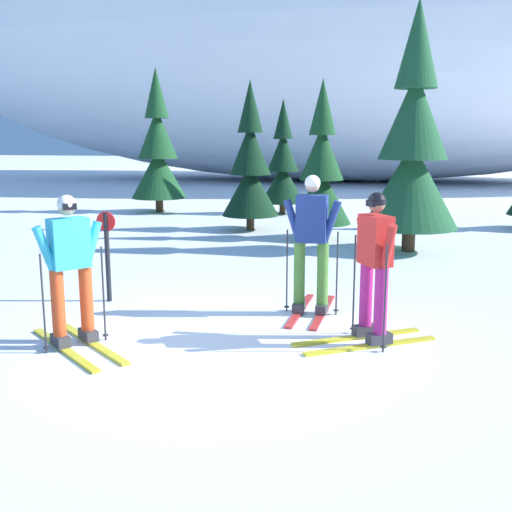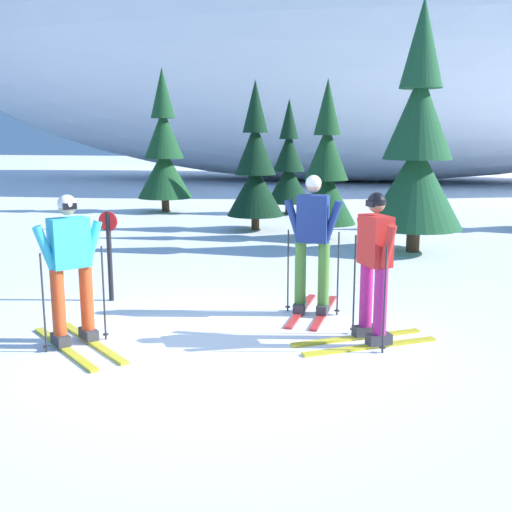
{
  "view_description": "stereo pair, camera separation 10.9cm",
  "coord_description": "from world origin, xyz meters",
  "px_view_note": "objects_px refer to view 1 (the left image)",
  "views": [
    {
      "loc": [
        1.79,
        -6.56,
        2.36
      ],
      "look_at": [
        0.47,
        0.46,
        0.95
      ],
      "focal_mm": 43.12,
      "sensor_mm": 36.0,
      "label": 1
    },
    {
      "loc": [
        1.9,
        -6.54,
        2.36
      ],
      "look_at": [
        0.47,
        0.46,
        0.95
      ],
      "focal_mm": 43.12,
      "sensor_mm": 36.0,
      "label": 2
    }
  ],
  "objects_px": {
    "skier_cyan_jacket": "(71,269)",
    "pine_tree_right": "(413,149)",
    "pine_tree_center_right": "(321,173)",
    "pine_tree_left": "(250,168)",
    "pine_tree_center_left": "(283,166)",
    "pine_tree_far_left": "(158,153)",
    "skier_red_jacket": "(374,265)",
    "skier_navy_jacket": "(312,242)",
    "trail_marker_post": "(107,251)"
  },
  "relations": [
    {
      "from": "skier_cyan_jacket",
      "to": "pine_tree_far_left",
      "type": "bearing_deg",
      "value": 104.93
    },
    {
      "from": "skier_cyan_jacket",
      "to": "pine_tree_left",
      "type": "height_order",
      "value": "pine_tree_left"
    },
    {
      "from": "pine_tree_left",
      "to": "pine_tree_right",
      "type": "bearing_deg",
      "value": -30.94
    },
    {
      "from": "pine_tree_far_left",
      "to": "pine_tree_center_left",
      "type": "height_order",
      "value": "pine_tree_far_left"
    },
    {
      "from": "skier_navy_jacket",
      "to": "pine_tree_far_left",
      "type": "relative_size",
      "value": 0.43
    },
    {
      "from": "pine_tree_center_right",
      "to": "pine_tree_right",
      "type": "relative_size",
      "value": 0.72
    },
    {
      "from": "pine_tree_center_right",
      "to": "pine_tree_right",
      "type": "height_order",
      "value": "pine_tree_right"
    },
    {
      "from": "pine_tree_left",
      "to": "skier_cyan_jacket",
      "type": "bearing_deg",
      "value": -91.92
    },
    {
      "from": "pine_tree_center_left",
      "to": "pine_tree_left",
      "type": "bearing_deg",
      "value": -95.89
    },
    {
      "from": "skier_cyan_jacket",
      "to": "pine_tree_center_right",
      "type": "relative_size",
      "value": 0.48
    },
    {
      "from": "skier_navy_jacket",
      "to": "trail_marker_post",
      "type": "relative_size",
      "value": 1.43
    },
    {
      "from": "skier_navy_jacket",
      "to": "pine_tree_center_right",
      "type": "relative_size",
      "value": 0.52
    },
    {
      "from": "pine_tree_center_right",
      "to": "pine_tree_center_left",
      "type": "bearing_deg",
      "value": 109.07
    },
    {
      "from": "skier_cyan_jacket",
      "to": "trail_marker_post",
      "type": "xyz_separation_m",
      "value": [
        -0.4,
        1.86,
        -0.15
      ]
    },
    {
      "from": "skier_cyan_jacket",
      "to": "pine_tree_far_left",
      "type": "distance_m",
      "value": 12.44
    },
    {
      "from": "pine_tree_left",
      "to": "pine_tree_center_right",
      "type": "xyz_separation_m",
      "value": [
        1.85,
        -1.03,
        -0.04
      ]
    },
    {
      "from": "pine_tree_right",
      "to": "pine_tree_center_left",
      "type": "bearing_deg",
      "value": 121.49
    },
    {
      "from": "skier_cyan_jacket",
      "to": "pine_tree_right",
      "type": "xyz_separation_m",
      "value": [
        4.06,
        6.63,
        1.19
      ]
    },
    {
      "from": "pine_tree_far_left",
      "to": "skier_navy_jacket",
      "type": "bearing_deg",
      "value": -60.83
    },
    {
      "from": "trail_marker_post",
      "to": "pine_tree_right",
      "type": "bearing_deg",
      "value": 46.91
    },
    {
      "from": "skier_cyan_jacket",
      "to": "trail_marker_post",
      "type": "bearing_deg",
      "value": 102.17
    },
    {
      "from": "skier_cyan_jacket",
      "to": "pine_tree_center_left",
      "type": "relative_size",
      "value": 0.5
    },
    {
      "from": "pine_tree_far_left",
      "to": "trail_marker_post",
      "type": "xyz_separation_m",
      "value": [
        2.8,
        -10.13,
        -1.08
      ]
    },
    {
      "from": "trail_marker_post",
      "to": "pine_tree_center_right",
      "type": "bearing_deg",
      "value": 66.94
    },
    {
      "from": "pine_tree_center_left",
      "to": "pine_tree_center_right",
      "type": "distance_m",
      "value": 4.61
    },
    {
      "from": "skier_red_jacket",
      "to": "pine_tree_far_left",
      "type": "distance_m",
      "value": 13.04
    },
    {
      "from": "pine_tree_right",
      "to": "skier_cyan_jacket",
      "type": "bearing_deg",
      "value": -121.48
    },
    {
      "from": "skier_cyan_jacket",
      "to": "pine_tree_right",
      "type": "bearing_deg",
      "value": 58.52
    },
    {
      "from": "skier_cyan_jacket",
      "to": "pine_tree_center_left",
      "type": "distance_m",
      "value": 12.24
    },
    {
      "from": "skier_navy_jacket",
      "to": "skier_red_jacket",
      "type": "distance_m",
      "value": 1.29
    },
    {
      "from": "pine_tree_far_left",
      "to": "pine_tree_right",
      "type": "xyz_separation_m",
      "value": [
        7.26,
        -5.36,
        0.26
      ]
    },
    {
      "from": "skier_red_jacket",
      "to": "pine_tree_right",
      "type": "bearing_deg",
      "value": 82.9
    },
    {
      "from": "skier_red_jacket",
      "to": "trail_marker_post",
      "type": "relative_size",
      "value": 1.34
    },
    {
      "from": "pine_tree_center_left",
      "to": "pine_tree_right",
      "type": "relative_size",
      "value": 0.69
    },
    {
      "from": "skier_navy_jacket",
      "to": "pine_tree_center_right",
      "type": "height_order",
      "value": "pine_tree_center_right"
    },
    {
      "from": "pine_tree_left",
      "to": "pine_tree_center_right",
      "type": "distance_m",
      "value": 2.12
    },
    {
      "from": "pine_tree_far_left",
      "to": "pine_tree_center_right",
      "type": "relative_size",
      "value": 1.21
    },
    {
      "from": "skier_cyan_jacket",
      "to": "pine_tree_far_left",
      "type": "relative_size",
      "value": 0.39
    },
    {
      "from": "pine_tree_center_left",
      "to": "skier_red_jacket",
      "type": "bearing_deg",
      "value": -76.83
    },
    {
      "from": "pine_tree_center_right",
      "to": "pine_tree_right",
      "type": "bearing_deg",
      "value": -32.56
    },
    {
      "from": "pine_tree_center_right",
      "to": "trail_marker_post",
      "type": "height_order",
      "value": "pine_tree_center_right"
    },
    {
      "from": "pine_tree_far_left",
      "to": "pine_tree_center_right",
      "type": "height_order",
      "value": "pine_tree_far_left"
    },
    {
      "from": "skier_cyan_jacket",
      "to": "pine_tree_far_left",
      "type": "xyz_separation_m",
      "value": [
        -3.2,
        11.99,
        0.93
      ]
    },
    {
      "from": "pine_tree_center_left",
      "to": "pine_tree_center_right",
      "type": "relative_size",
      "value": 0.95
    },
    {
      "from": "pine_tree_far_left",
      "to": "pine_tree_center_left",
      "type": "xyz_separation_m",
      "value": [
        3.84,
        0.23,
        -0.4
      ]
    },
    {
      "from": "skier_navy_jacket",
      "to": "pine_tree_far_left",
      "type": "height_order",
      "value": "pine_tree_far_left"
    },
    {
      "from": "skier_red_jacket",
      "to": "pine_tree_left",
      "type": "xyz_separation_m",
      "value": [
        -3.03,
        8.15,
        0.63
      ]
    },
    {
      "from": "skier_red_jacket",
      "to": "trail_marker_post",
      "type": "height_order",
      "value": "skier_red_jacket"
    },
    {
      "from": "skier_cyan_jacket",
      "to": "pine_tree_center_right",
      "type": "distance_m",
      "value": 8.17
    },
    {
      "from": "skier_navy_jacket",
      "to": "pine_tree_center_left",
      "type": "distance_m",
      "value": 10.65
    }
  ]
}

